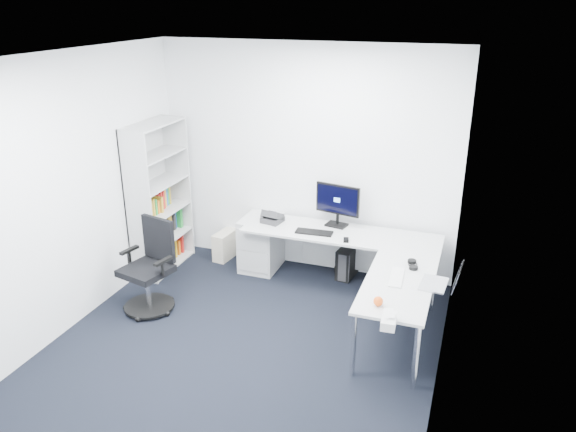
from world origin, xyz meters
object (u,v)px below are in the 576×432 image
(bookshelf, at_px, (159,198))
(monitor, at_px, (337,205))
(l_desk, at_px, (333,270))
(task_chair, at_px, (146,268))
(laptop, at_px, (435,273))

(bookshelf, distance_m, monitor, 2.12)
(l_desk, relative_size, monitor, 4.19)
(l_desk, xyz_separation_m, monitor, (-0.10, 0.49, 0.59))
(bookshelf, distance_m, task_chair, 1.13)
(l_desk, distance_m, task_chair, 2.01)
(task_chair, bearing_deg, bookshelf, 125.30)
(monitor, relative_size, laptop, 1.57)
(task_chair, xyz_separation_m, laptop, (2.90, 0.32, 0.28))
(l_desk, bearing_deg, laptop, -28.30)
(laptop, bearing_deg, l_desk, 155.90)
(monitor, xyz_separation_m, laptop, (1.22, -1.10, -0.14))
(bookshelf, height_order, task_chair, bookshelf)
(task_chair, height_order, laptop, task_chair)
(task_chair, relative_size, monitor, 1.85)
(l_desk, relative_size, laptop, 6.58)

